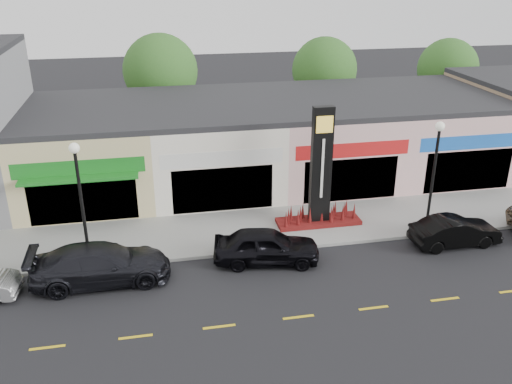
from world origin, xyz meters
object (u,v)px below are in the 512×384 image
car_black_conv (455,232)px  car_dark_sedan (101,264)px  lamp_west_near (80,192)px  lamp_east_near (435,166)px  pylon_sign (320,184)px  car_black_sedan (266,246)px

car_black_conv → car_dark_sedan: bearing=88.9°
lamp_west_near → lamp_east_near: same height
pylon_sign → car_dark_sedan: size_ratio=1.06×
lamp_west_near → car_black_sedan: 8.23m
lamp_west_near → pylon_sign: pylon_sign is taller
pylon_sign → car_black_conv: size_ratio=1.43×
car_black_sedan → lamp_east_near: bearing=-71.7°
car_black_sedan → car_black_conv: car_black_sedan is taller
lamp_west_near → car_dark_sedan: (0.63, -1.52, -2.65)m
car_black_conv → car_black_sedan: bearing=87.6°
lamp_west_near → pylon_sign: (11.00, 1.70, -1.20)m
car_black_sedan → car_dark_sedan: bearing=101.5°
lamp_west_near → car_dark_sedan: 3.12m
pylon_sign → lamp_east_near: bearing=-18.7°
lamp_west_near → lamp_east_near: size_ratio=1.00×
car_dark_sedan → lamp_east_near: bearing=-85.1°
pylon_sign → car_black_conv: pylon_sign is taller
lamp_east_near → car_dark_sedan: size_ratio=0.97×
lamp_east_near → lamp_west_near: bearing=180.0°
car_black_sedan → pylon_sign: bearing=-38.6°
pylon_sign → car_dark_sedan: bearing=-162.7°
car_dark_sedan → car_black_sedan: (7.05, 0.24, -0.03)m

